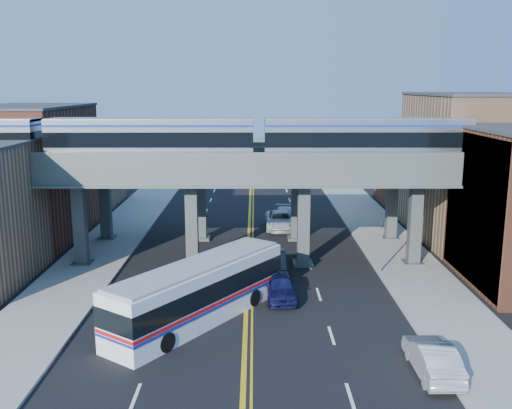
% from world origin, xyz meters
% --- Properties ---
extents(ground, '(120.00, 120.00, 0.00)m').
position_xyz_m(ground, '(0.00, 0.00, 0.00)').
color(ground, black).
rests_on(ground, ground).
extents(sidewalk_west, '(5.00, 70.00, 0.16)m').
position_xyz_m(sidewalk_west, '(-11.50, 10.00, 0.08)').
color(sidewalk_west, gray).
rests_on(sidewalk_west, ground).
extents(sidewalk_east, '(5.00, 70.00, 0.16)m').
position_xyz_m(sidewalk_east, '(11.50, 10.00, 0.08)').
color(sidewalk_east, gray).
rests_on(sidewalk_east, ground).
extents(building_west_b, '(8.00, 14.00, 11.00)m').
position_xyz_m(building_west_b, '(-18.50, 16.00, 5.50)').
color(building_west_b, brown).
rests_on(building_west_b, ground).
extents(building_west_c, '(8.00, 10.00, 8.00)m').
position_xyz_m(building_west_c, '(-18.50, 29.00, 4.00)').
color(building_west_c, '#A27753').
rests_on(building_west_c, ground).
extents(building_east_b, '(8.00, 14.00, 12.00)m').
position_xyz_m(building_east_b, '(18.50, 16.00, 6.00)').
color(building_east_b, '#A27753').
rests_on(building_east_b, ground).
extents(building_east_c, '(8.00, 10.00, 9.00)m').
position_xyz_m(building_east_c, '(18.50, 29.00, 4.50)').
color(building_east_c, brown).
rests_on(building_east_c, ground).
extents(mural_panel, '(0.10, 9.50, 9.50)m').
position_xyz_m(mural_panel, '(14.55, 4.00, 4.75)').
color(mural_panel, teal).
rests_on(mural_panel, ground).
extents(elevated_viaduct_near, '(52.00, 3.60, 7.40)m').
position_xyz_m(elevated_viaduct_near, '(0.00, 8.00, 6.47)').
color(elevated_viaduct_near, '#384140').
rests_on(elevated_viaduct_near, ground).
extents(elevated_viaduct_far, '(52.00, 3.60, 7.40)m').
position_xyz_m(elevated_viaduct_far, '(0.00, 15.00, 6.47)').
color(elevated_viaduct_far, '#384140').
rests_on(elevated_viaduct_far, ground).
extents(transit_train, '(44.01, 2.76, 3.21)m').
position_xyz_m(transit_train, '(-6.67, 8.00, 9.14)').
color(transit_train, black).
rests_on(transit_train, elevated_viaduct_near).
extents(stop_sign, '(0.76, 0.09, 2.63)m').
position_xyz_m(stop_sign, '(0.30, 3.00, 1.76)').
color(stop_sign, slate).
rests_on(stop_sign, ground).
extents(traffic_signal, '(0.15, 0.18, 4.10)m').
position_xyz_m(traffic_signal, '(9.20, 6.00, 2.30)').
color(traffic_signal, slate).
rests_on(traffic_signal, ground).
extents(transit_bus, '(9.33, 11.52, 3.15)m').
position_xyz_m(transit_bus, '(-2.55, -1.96, 1.62)').
color(transit_bus, white).
rests_on(transit_bus, ground).
extents(car_lane_a, '(2.06, 4.60, 1.54)m').
position_xyz_m(car_lane_a, '(2.06, 1.32, 0.77)').
color(car_lane_a, '#11123E').
rests_on(car_lane_a, ground).
extents(car_lane_b, '(1.69, 4.79, 1.58)m').
position_xyz_m(car_lane_b, '(1.80, 5.89, 0.79)').
color(car_lane_b, '#28282A').
rests_on(car_lane_b, ground).
extents(car_lane_c, '(2.64, 5.65, 1.57)m').
position_xyz_m(car_lane_c, '(2.83, 18.71, 0.78)').
color(car_lane_c, silver).
rests_on(car_lane_c, ground).
extents(car_lane_d, '(2.24, 5.27, 1.52)m').
position_xyz_m(car_lane_d, '(3.40, 20.38, 0.76)').
color(car_lane_d, '#B6B6BB').
rests_on(car_lane_d, ground).
extents(car_parked_curb, '(1.66, 4.63, 1.52)m').
position_xyz_m(car_parked_curb, '(8.50, -8.00, 0.76)').
color(car_parked_curb, '#ADAEB2').
rests_on(car_parked_curb, ground).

